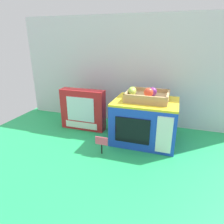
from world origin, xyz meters
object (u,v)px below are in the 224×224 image
at_px(cookie_set_box, 83,110).
at_px(toy_microwave, 145,121).
at_px(food_groups_crate, 146,96).
at_px(price_sign, 102,143).

bearing_deg(cookie_set_box, toy_microwave, -5.54).
relative_size(food_groups_crate, price_sign, 2.39).
bearing_deg(price_sign, food_groups_crate, 52.01).
relative_size(toy_microwave, food_groups_crate, 1.53).
xyz_separation_m(toy_microwave, food_groups_crate, (-0.00, 0.01, 0.15)).
relative_size(toy_microwave, price_sign, 3.67).
distance_m(cookie_set_box, price_sign, 0.37).
relative_size(food_groups_crate, cookie_set_box, 0.79).
height_order(cookie_set_box, price_sign, cookie_set_box).
relative_size(toy_microwave, cookie_set_box, 1.21).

